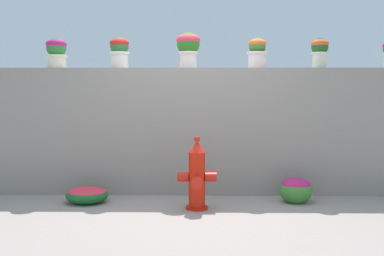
# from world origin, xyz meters

# --- Properties ---
(ground_plane) EXTENTS (24.00, 24.00, 0.00)m
(ground_plane) POSITION_xyz_m (0.00, 0.00, 0.00)
(ground_plane) COLOR gray
(stone_wall) EXTENTS (6.01, 0.42, 1.66)m
(stone_wall) POSITION_xyz_m (0.00, 1.11, 0.83)
(stone_wall) COLOR gray
(stone_wall) RESTS_ON ground
(potted_plant_1) EXTENTS (0.29, 0.29, 0.40)m
(potted_plant_1) POSITION_xyz_m (-1.77, 1.09, 1.89)
(potted_plant_1) COLOR beige
(potted_plant_1) RESTS_ON stone_wall
(potted_plant_2) EXTENTS (0.27, 0.27, 0.41)m
(potted_plant_2) POSITION_xyz_m (-0.93, 1.11, 1.90)
(potted_plant_2) COLOR silver
(potted_plant_2) RESTS_ON stone_wall
(potted_plant_3) EXTENTS (0.32, 0.32, 0.47)m
(potted_plant_3) POSITION_xyz_m (-0.02, 1.12, 1.96)
(potted_plant_3) COLOR beige
(potted_plant_3) RESTS_ON stone_wall
(potted_plant_4) EXTENTS (0.28, 0.28, 0.40)m
(potted_plant_4) POSITION_xyz_m (0.89, 1.13, 1.88)
(potted_plant_4) COLOR silver
(potted_plant_4) RESTS_ON stone_wall
(potted_plant_5) EXTENTS (0.23, 0.23, 0.39)m
(potted_plant_5) POSITION_xyz_m (1.70, 1.10, 1.90)
(potted_plant_5) COLOR beige
(potted_plant_5) RESTS_ON stone_wall
(fire_hydrant) EXTENTS (0.45, 0.37, 0.84)m
(fire_hydrant) POSITION_xyz_m (0.10, 0.21, 0.38)
(fire_hydrant) COLOR red
(fire_hydrant) RESTS_ON ground
(flower_bush_left) EXTENTS (0.40, 0.36, 0.32)m
(flower_bush_left) POSITION_xyz_m (1.31, 0.55, 0.17)
(flower_bush_left) COLOR #3C8030
(flower_bush_left) RESTS_ON ground
(flower_bush_right) EXTENTS (0.52, 0.47, 0.20)m
(flower_bush_right) POSITION_xyz_m (-1.25, 0.49, 0.10)
(flower_bush_right) COLOR #1B5D26
(flower_bush_right) RESTS_ON ground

